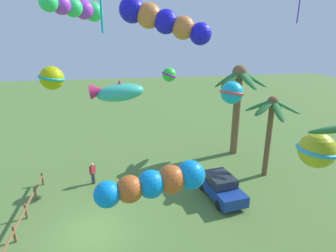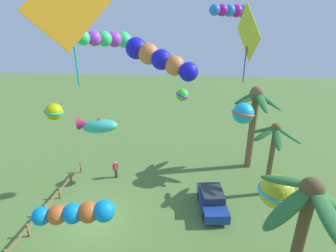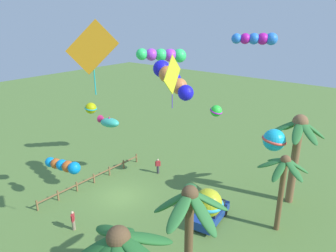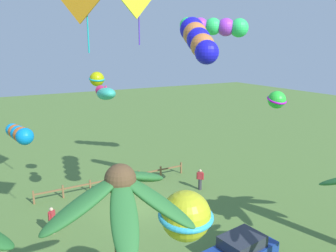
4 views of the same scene
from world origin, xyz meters
name	(u,v)px [view 2 (image 2 of 4)]	position (x,y,z in m)	size (l,w,h in m)	color
ground_plane	(98,219)	(0.00, 0.00, 0.00)	(120.00, 120.00, 0.00)	#567A38
palm_tree_1	(255,110)	(-8.61, 11.83, 5.72)	(4.63, 4.30, 7.85)	brown
palm_tree_2	(274,141)	(-4.25, 12.37, 4.65)	(3.63, 3.58, 6.08)	brown
palm_tree_3	(306,218)	(5.01, 10.80, 5.51)	(4.45, 4.04, 7.30)	brown
rail_fence	(45,209)	(-0.04, -3.80, 0.58)	(11.75, 0.12, 0.95)	brown
parked_car_0	(212,200)	(-2.01, 7.96, 0.75)	(4.09, 2.19, 1.51)	navy
spectator_0	(116,169)	(-5.36, -0.29, 0.81)	(0.43, 0.43, 1.59)	#38383D
kite_tube_0	(107,39)	(-6.56, -0.51, 11.70)	(3.90, 3.43, 1.38)	#30E668
kite_ball_1	(277,192)	(2.71, 10.46, 5.05)	(2.00, 2.01, 1.64)	gold
kite_ball_2	(243,113)	(-6.95, 10.50, 5.88)	(2.68, 2.68, 1.77)	#18B6E3
kite_diamond_3	(69,7)	(2.94, 1.35, 13.15)	(2.31, 2.77, 4.93)	orange
kite_tube_4	(158,58)	(-1.90, 4.13, 10.77)	(2.53, 4.50, 2.40)	#1916E1
kite_tube_5	(231,11)	(-5.93, 8.69, 13.59)	(2.10, 2.90, 0.88)	#2A78ED
kite_ball_6	(54,112)	(1.99, -0.62, 8.50)	(1.00, 1.00, 0.86)	#B1BB0B
kite_tube_7	(77,213)	(6.72, 2.50, 6.49)	(1.02, 2.79, 0.82)	#0B84DD
kite_fish_8	(98,126)	(2.28, 1.69, 7.95)	(0.98, 2.08, 0.90)	#37BDA2
kite_diamond_9	(248,33)	(3.21, 8.22, 12.20)	(2.01, 0.50, 2.86)	yellow
kite_ball_10	(182,95)	(-6.47, 5.43, 7.44)	(1.17, 1.16, 1.00)	#2FDF3A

